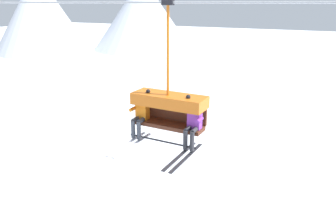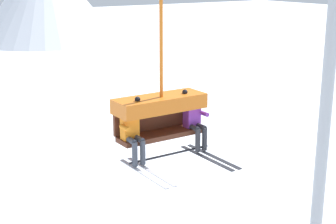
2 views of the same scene
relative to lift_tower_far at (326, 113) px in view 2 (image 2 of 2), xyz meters
name	(u,v)px [view 2 (image 2 of 2)]	position (x,y,z in m)	size (l,w,h in m)	color
lift_tower_far	(326,113)	(0.00, 0.00, 0.00)	(0.36, 1.88, 8.16)	#9EA3A8
chairlift_chair	(159,109)	(-6.03, -0.71, 1.17)	(1.92, 0.74, 3.41)	#512819
skier_orange	(133,132)	(-6.78, -0.92, 0.87)	(0.48, 1.70, 1.34)	orange
skier_purple	(195,120)	(-5.28, -0.92, 0.87)	(0.48, 1.70, 1.34)	purple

